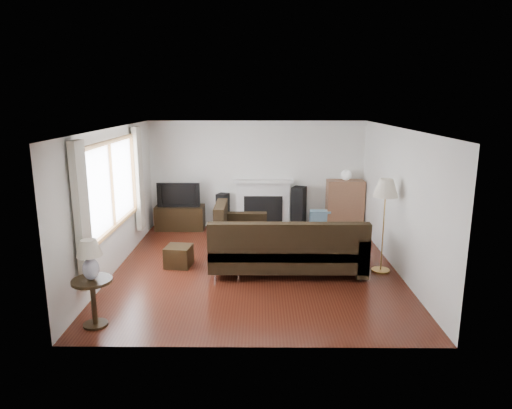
{
  "coord_description": "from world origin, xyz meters",
  "views": [
    {
      "loc": [
        0.07,
        -7.82,
        2.99
      ],
      "look_at": [
        0.0,
        0.3,
        1.1
      ],
      "focal_mm": 32.0,
      "sensor_mm": 36.0,
      "label": 1
    }
  ],
  "objects_px": {
    "tv_stand": "(180,217)",
    "side_table": "(94,303)",
    "floor_lamp": "(383,226)",
    "bookshelf": "(345,205)",
    "sectional_sofa": "(287,247)",
    "coffee_table": "(282,237)"
  },
  "relations": [
    {
      "from": "coffee_table",
      "to": "side_table",
      "type": "relative_size",
      "value": 1.46
    },
    {
      "from": "tv_stand",
      "to": "coffee_table",
      "type": "bearing_deg",
      "value": -28.18
    },
    {
      "from": "sectional_sofa",
      "to": "floor_lamp",
      "type": "bearing_deg",
      "value": 1.81
    },
    {
      "from": "bookshelf",
      "to": "floor_lamp",
      "type": "height_order",
      "value": "floor_lamp"
    },
    {
      "from": "sectional_sofa",
      "to": "floor_lamp",
      "type": "height_order",
      "value": "floor_lamp"
    },
    {
      "from": "coffee_table",
      "to": "side_table",
      "type": "distance_m",
      "value": 4.36
    },
    {
      "from": "coffee_table",
      "to": "floor_lamp",
      "type": "relative_size",
      "value": 0.58
    },
    {
      "from": "bookshelf",
      "to": "side_table",
      "type": "relative_size",
      "value": 1.75
    },
    {
      "from": "tv_stand",
      "to": "side_table",
      "type": "bearing_deg",
      "value": -94.39
    },
    {
      "from": "sectional_sofa",
      "to": "coffee_table",
      "type": "relative_size",
      "value": 3.0
    },
    {
      "from": "coffee_table",
      "to": "floor_lamp",
      "type": "height_order",
      "value": "floor_lamp"
    },
    {
      "from": "tv_stand",
      "to": "coffee_table",
      "type": "relative_size",
      "value": 1.16
    },
    {
      "from": "sectional_sofa",
      "to": "coffee_table",
      "type": "height_order",
      "value": "sectional_sofa"
    },
    {
      "from": "tv_stand",
      "to": "coffee_table",
      "type": "xyz_separation_m",
      "value": [
        2.32,
        -1.24,
        -0.09
      ]
    },
    {
      "from": "tv_stand",
      "to": "sectional_sofa",
      "type": "bearing_deg",
      "value": -49.11
    },
    {
      "from": "bookshelf",
      "to": "tv_stand",
      "type": "bearing_deg",
      "value": -179.23
    },
    {
      "from": "floor_lamp",
      "to": "bookshelf",
      "type": "bearing_deg",
      "value": 93.64
    },
    {
      "from": "tv_stand",
      "to": "sectional_sofa",
      "type": "height_order",
      "value": "sectional_sofa"
    },
    {
      "from": "sectional_sofa",
      "to": "side_table",
      "type": "bearing_deg",
      "value": -143.8
    },
    {
      "from": "tv_stand",
      "to": "coffee_table",
      "type": "height_order",
      "value": "tv_stand"
    },
    {
      "from": "bookshelf",
      "to": "coffee_table",
      "type": "relative_size",
      "value": 1.2
    },
    {
      "from": "bookshelf",
      "to": "floor_lamp",
      "type": "relative_size",
      "value": 0.7
    }
  ]
}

